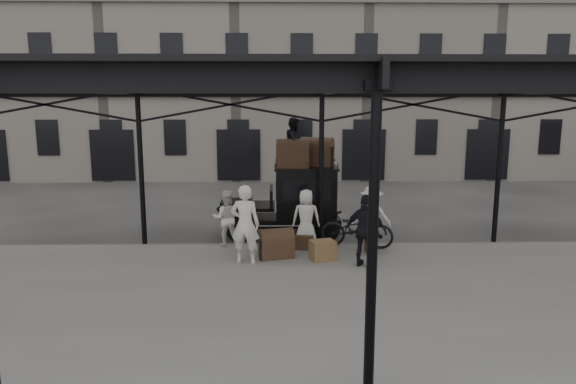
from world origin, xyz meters
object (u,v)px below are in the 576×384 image
(taxi, at_px, (295,198))
(bicycle, at_px, (357,228))
(porter_left, at_px, (245,224))
(steamer_trunk_platform, at_px, (276,245))
(porter_official, at_px, (366,231))
(steamer_trunk_roof_near, at_px, (293,156))

(taxi, xyz_separation_m, bicycle, (1.65, -1.78, -0.53))
(taxi, distance_m, porter_left, 3.38)
(taxi, bearing_deg, steamer_trunk_platform, -102.19)
(porter_official, xyz_separation_m, steamer_trunk_platform, (-2.18, 0.79, -0.58))
(taxi, height_order, porter_official, taxi)
(taxi, xyz_separation_m, porter_left, (-1.35, -3.10, -0.06))
(porter_left, distance_m, porter_official, 2.97)
(porter_left, xyz_separation_m, steamer_trunk_platform, (0.77, 0.42, -0.67))
(porter_official, height_order, steamer_trunk_platform, porter_official)
(bicycle, bearing_deg, porter_official, -166.31)
(steamer_trunk_roof_near, bearing_deg, bicycle, -38.71)
(taxi, height_order, bicycle, taxi)
(taxi, relative_size, porter_official, 2.04)
(taxi, relative_size, steamer_trunk_platform, 4.21)
(porter_official, bearing_deg, bicycle, -63.29)
(bicycle, bearing_deg, steamer_trunk_roof_near, 63.93)
(bicycle, relative_size, steamer_trunk_platform, 2.31)
(taxi, relative_size, porter_left, 1.84)
(steamer_trunk_platform, bearing_deg, porter_official, -33.81)
(steamer_trunk_roof_near, xyz_separation_m, steamer_trunk_platform, (-0.50, -2.44, -2.07))
(taxi, relative_size, bicycle, 1.82)
(porter_left, distance_m, steamer_trunk_roof_near, 3.42)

